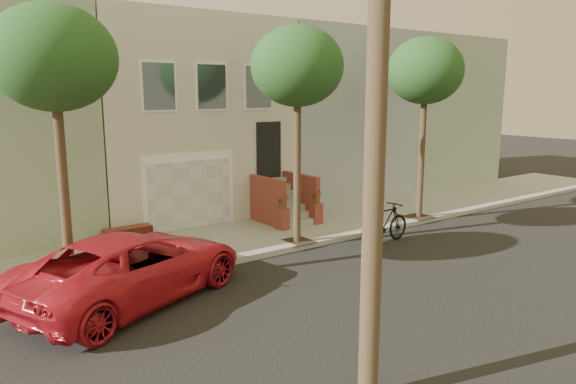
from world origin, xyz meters
TOP-DOWN VIEW (x-y plane):
  - ground at (0.00, 0.00)m, footprint 90.00×90.00m
  - sidewalk at (0.00, 5.35)m, footprint 40.00×3.70m
  - house_row at (0.00, 11.19)m, footprint 33.10×11.70m
  - tree_left at (-5.50, 3.90)m, footprint 2.70×2.57m
  - tree_mid at (1.00, 3.90)m, footprint 2.70×2.57m
  - tree_right at (6.50, 3.90)m, footprint 2.70×2.57m
  - pickup_truck at (-4.45, 2.74)m, footprint 6.08×4.48m
  - motorcycle at (3.38, 2.60)m, footprint 2.15×0.73m

SIDE VIEW (x-z plane):
  - ground at x=0.00m, z-range 0.00..0.00m
  - sidewalk at x=0.00m, z-range 0.00..0.15m
  - motorcycle at x=3.38m, z-range 0.00..1.27m
  - pickup_truck at x=-4.45m, z-range 0.00..1.54m
  - house_row at x=0.00m, z-range 0.14..7.14m
  - tree_left at x=-5.50m, z-range 2.11..8.41m
  - tree_mid at x=1.00m, z-range 2.11..8.41m
  - tree_right at x=6.50m, z-range 2.11..8.41m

